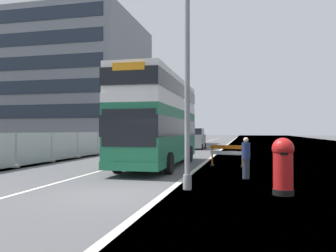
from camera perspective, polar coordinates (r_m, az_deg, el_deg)
ground at (r=10.70m, az=-6.32°, el=-11.71°), size 140.00×280.00×0.10m
double_decker_bus at (r=18.76m, az=-1.41°, el=1.09°), size 2.88×10.91×4.88m
lamppost_foreground at (r=11.41m, az=3.29°, el=8.35°), size 0.29×0.70×8.05m
red_pillar_postbox at (r=10.95m, az=19.01°, el=-6.06°), size 0.67×0.67×1.76m
roadworks_barrier at (r=18.90m, az=10.03°, el=-4.51°), size 1.85×0.64×1.17m
construction_site_fence at (r=23.99m, az=-17.08°, el=-3.31°), size 0.44×17.20×1.91m
car_oncoming_near at (r=36.07m, az=4.59°, el=-2.27°), size 2.09×4.06×2.23m
car_receding_mid at (r=44.97m, az=-0.03°, el=-2.09°), size 2.06×3.85×2.07m
bare_tree_far_verge_near at (r=54.17m, az=-6.32°, el=-0.41°), size 2.35×2.58×4.81m
bare_tree_far_verge_mid at (r=55.90m, az=-9.83°, el=-0.19°), size 2.44×3.31×5.04m
bare_tree_far_verge_far at (r=68.95m, az=-1.48°, el=-0.67°), size 1.91×2.09×4.95m
pedestrian_at_kerb at (r=14.21m, az=13.14°, el=-5.31°), size 0.34×0.34×1.70m
backdrop_office_block at (r=54.77m, az=-20.65°, el=6.63°), size 29.65×17.84×18.03m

